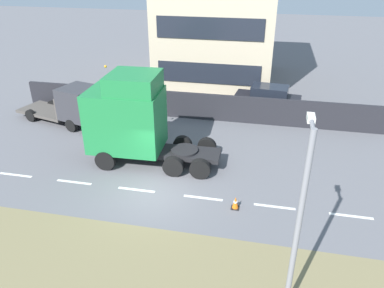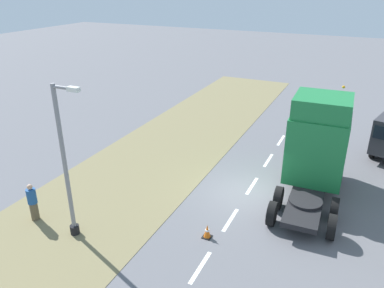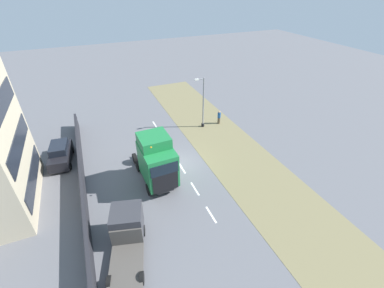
% 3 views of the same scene
% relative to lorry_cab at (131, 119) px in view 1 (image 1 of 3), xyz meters
% --- Properties ---
extents(ground_plane, '(120.00, 120.00, 0.00)m').
position_rel_lorry_cab_xyz_m(ground_plane, '(-2.71, -1.99, -2.41)').
color(ground_plane, slate).
rests_on(ground_plane, ground).
extents(lane_markings, '(0.16, 17.80, 0.00)m').
position_rel_lorry_cab_xyz_m(lane_markings, '(-2.71, -2.69, -2.40)').
color(lane_markings, white).
rests_on(lane_markings, ground).
extents(boundary_wall, '(0.25, 24.00, 1.77)m').
position_rel_lorry_cab_xyz_m(boundary_wall, '(6.29, -1.99, -1.52)').
color(boundary_wall, '#232328').
rests_on(boundary_wall, ground).
extents(building_block, '(11.23, 8.93, 12.04)m').
position_rel_lorry_cab_xyz_m(building_block, '(15.37, -2.36, 3.07)').
color(building_block, '#C1B293').
rests_on(building_block, ground).
extents(lorry_cab, '(2.89, 6.87, 4.94)m').
position_rel_lorry_cab_xyz_m(lorry_cab, '(0.00, 0.00, 0.00)').
color(lorry_cab, black).
rests_on(lorry_cab, ground).
extents(flatbed_truck, '(3.54, 6.20, 2.57)m').
position_rel_lorry_cab_xyz_m(flatbed_truck, '(3.71, 5.28, -1.05)').
color(flatbed_truck, '#333338').
rests_on(flatbed_truck, ground).
extents(parked_car, '(2.29, 4.56, 2.01)m').
position_rel_lorry_cab_xyz_m(parked_car, '(8.03, -6.77, -1.43)').
color(parked_car, black).
rests_on(parked_car, ground).
extents(lamp_post, '(1.30, 0.37, 6.26)m').
position_rel_lorry_cab_xyz_m(lamp_post, '(-8.05, -7.87, 0.42)').
color(lamp_post, black).
rests_on(lamp_post, ground).
extents(traffic_cone_lead, '(0.36, 0.36, 0.58)m').
position_rel_lorry_cab_xyz_m(traffic_cone_lead, '(-3.17, -5.80, -2.12)').
color(traffic_cone_lead, black).
rests_on(traffic_cone_lead, ground).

